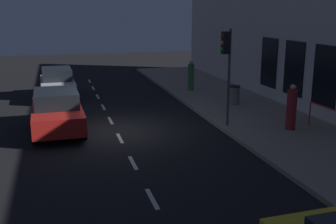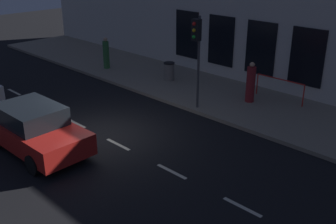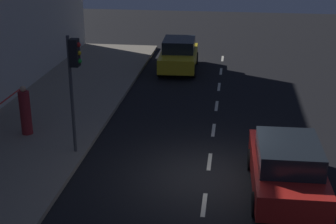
{
  "view_description": "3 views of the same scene",
  "coord_description": "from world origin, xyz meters",
  "px_view_note": "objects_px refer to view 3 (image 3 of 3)",
  "views": [
    {
      "loc": [
        -2.14,
        -15.45,
        4.62
      ],
      "look_at": [
        1.55,
        -2.08,
        1.16
      ],
      "focal_mm": 43.88,
      "sensor_mm": 36.0,
      "label": 1
    },
    {
      "loc": [
        -7.73,
        -11.04,
        6.39
      ],
      "look_at": [
        1.44,
        -2.02,
        1.1
      ],
      "focal_mm": 43.1,
      "sensor_mm": 36.0,
      "label": 2
    },
    {
      "loc": [
        -0.59,
        13.16,
        7.02
      ],
      "look_at": [
        1.36,
        -1.25,
        1.52
      ],
      "focal_mm": 53.11,
      "sensor_mm": 36.0,
      "label": 3
    }
  ],
  "objects_px": {
    "traffic_light": "(74,67)",
    "pedestrian_1": "(25,112)",
    "parked_car_0": "(179,55)",
    "parked_car_2": "(287,167)"
  },
  "relations": [
    {
      "from": "traffic_light",
      "to": "pedestrian_1",
      "type": "relative_size",
      "value": 2.16
    },
    {
      "from": "parked_car_2",
      "to": "pedestrian_1",
      "type": "xyz_separation_m",
      "value": [
        8.63,
        -2.71,
        0.17
      ]
    },
    {
      "from": "traffic_light",
      "to": "pedestrian_1",
      "type": "xyz_separation_m",
      "value": [
        2.25,
        -1.17,
        -2.0
      ]
    },
    {
      "from": "traffic_light",
      "to": "pedestrian_1",
      "type": "distance_m",
      "value": 3.23
    },
    {
      "from": "parked_car_0",
      "to": "pedestrian_1",
      "type": "xyz_separation_m",
      "value": [
        4.26,
        9.38,
        0.17
      ]
    },
    {
      "from": "traffic_light",
      "to": "parked_car_2",
      "type": "bearing_deg",
      "value": 166.42
    },
    {
      "from": "parked_car_2",
      "to": "pedestrian_1",
      "type": "distance_m",
      "value": 9.04
    },
    {
      "from": "traffic_light",
      "to": "pedestrian_1",
      "type": "height_order",
      "value": "traffic_light"
    },
    {
      "from": "traffic_light",
      "to": "parked_car_2",
      "type": "relative_size",
      "value": 0.89
    },
    {
      "from": "parked_car_0",
      "to": "traffic_light",
      "type": "bearing_deg",
      "value": 77.2
    }
  ]
}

